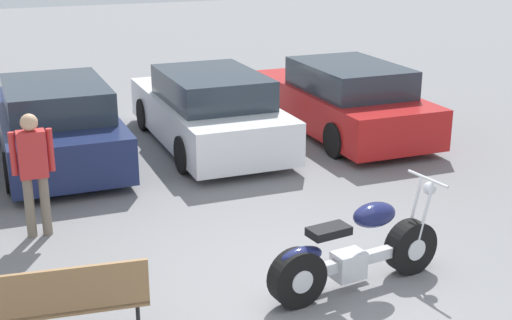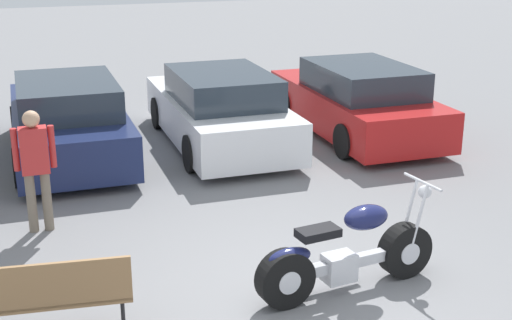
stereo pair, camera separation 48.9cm
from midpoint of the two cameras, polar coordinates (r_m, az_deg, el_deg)
ground_plane at (r=7.83m, az=2.66°, el=-10.27°), size 60.00×60.00×0.00m
motorcycle at (r=7.70m, az=6.10°, el=-7.42°), size 2.13×0.68×1.10m
parked_car_navy at (r=12.30m, az=-16.79°, el=2.83°), size 1.85×4.37×1.35m
parked_car_white at (r=12.63m, az=-4.93°, el=3.94°), size 1.85×4.37×1.35m
parked_car_red at (r=13.44m, az=5.97°, el=4.79°), size 1.85×4.37×1.35m
park_bench at (r=6.81m, az=-17.22°, el=-10.59°), size 1.56×0.57×0.89m
person_standing at (r=9.23m, az=-18.85°, el=-0.42°), size 0.52×0.21×1.59m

